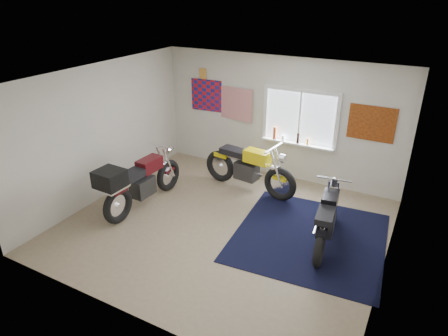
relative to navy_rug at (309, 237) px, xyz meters
The scene contains 10 objects.
ground 1.54m from the navy_rug, 165.38° to the right, with size 5.50×5.50×0.00m, color #9E896B.
room_shell 2.25m from the navy_rug, 165.38° to the right, with size 5.50×5.50×5.50m.
navy_rug is the anchor object (origin of this frame).
window_assembly 2.68m from the navy_rug, 115.47° to the left, with size 1.66×0.17×1.26m.
oil_bottles 2.57m from the navy_rug, 121.72° to the left, with size 0.82×0.07×0.28m.
flag_display 4.52m from the navy_rug, 148.34° to the left, with size 1.60×0.10×1.17m.
triumph_poster 2.64m from the navy_rug, 77.61° to the left, with size 0.90×0.03×0.70m, color #A54C14.
yellow_triumph 2.10m from the navy_rug, 147.01° to the left, with size 2.22×0.67×1.12m.
black_chrome_bike 0.50m from the navy_rug, ahead, with size 0.59×1.93×0.99m.
maroon_tourer 3.36m from the navy_rug, 169.13° to the right, with size 0.66×2.18×1.11m.
Camera 1 is at (2.95, -5.46, 4.03)m, focal length 32.00 mm.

